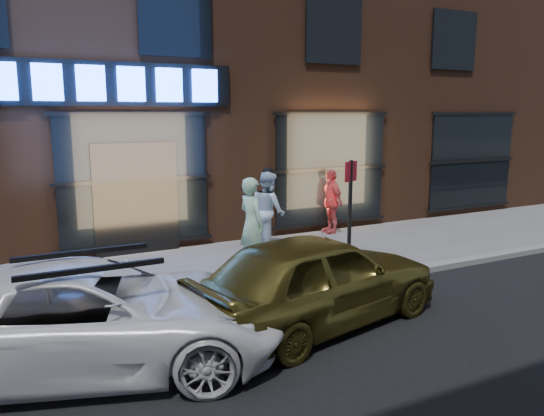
% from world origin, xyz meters
% --- Properties ---
extents(ground, '(90.00, 90.00, 0.00)m').
position_xyz_m(ground, '(0.00, 0.00, 0.00)').
color(ground, slate).
rests_on(ground, ground).
extents(curb, '(60.00, 0.25, 0.12)m').
position_xyz_m(curb, '(0.00, 0.00, 0.06)').
color(curb, gray).
rests_on(curb, ground).
extents(storefront_building, '(30.20, 8.28, 10.30)m').
position_xyz_m(storefront_building, '(-0.00, 7.99, 5.15)').
color(storefront_building, '#54301E').
rests_on(storefront_building, ground).
extents(man_bowtie, '(0.53, 0.72, 1.80)m').
position_xyz_m(man_bowtie, '(1.73, 1.77, 0.90)').
color(man_bowtie, '#ADE4B4').
rests_on(man_bowtie, ground).
extents(man_cap, '(0.68, 0.87, 1.77)m').
position_xyz_m(man_cap, '(2.67, 2.90, 0.88)').
color(man_cap, white).
rests_on(man_cap, ground).
extents(passerby, '(0.43, 0.96, 1.62)m').
position_xyz_m(passerby, '(4.83, 3.68, 0.81)').
color(passerby, '#E15C5C').
rests_on(passerby, ground).
extents(white_suv, '(5.05, 3.41, 1.29)m').
position_xyz_m(white_suv, '(-1.72, -1.11, 0.64)').
color(white_suv, white).
rests_on(white_suv, ground).
extents(gold_sedan, '(4.29, 2.47, 1.37)m').
position_xyz_m(gold_sedan, '(1.36, -1.23, 0.69)').
color(gold_sedan, olive).
rests_on(gold_sedan, ground).
extents(sign_post, '(0.33, 0.17, 2.21)m').
position_xyz_m(sign_post, '(2.91, 0.17, 1.34)').
color(sign_post, '#262628').
rests_on(sign_post, ground).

